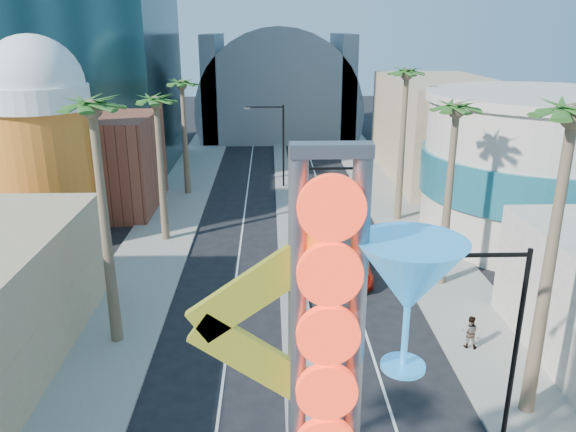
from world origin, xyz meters
name	(u,v)px	position (x,y,z in m)	size (l,w,h in m)	color
sidewalk_west	(171,217)	(-9.50, 35.00, 0.07)	(5.00, 100.00, 0.15)	gray
sidewalk_east	(401,215)	(9.50, 35.00, 0.07)	(5.00, 100.00, 0.15)	gray
median	(285,205)	(0.00, 38.00, 0.07)	(1.60, 84.00, 0.15)	gray
brick_filler_west	(96,163)	(-16.00, 38.00, 4.00)	(10.00, 10.00, 8.00)	brown
filler_east	(438,129)	(16.00, 48.00, 5.00)	(10.00, 20.00, 10.00)	tan
beer_mug	(41,135)	(-17.00, 30.00, 7.84)	(7.00, 7.00, 14.50)	#C6751A
turquoise_building	(538,168)	(18.00, 30.00, 5.25)	(16.60, 16.60, 10.60)	#AFA694
canopy	(278,105)	(0.00, 72.00, 4.31)	(22.00, 16.00, 22.00)	slate
neon_sign	(360,357)	(0.82, 2.96, 7.31)	(6.53, 2.60, 12.55)	gray
streetlight_0	(305,221)	(0.55, 20.00, 4.88)	(3.79, 0.25, 8.00)	black
streetlight_1	(278,138)	(-0.55, 44.00, 4.88)	(3.79, 0.25, 8.00)	black
streetlight_2	(504,334)	(6.72, 8.00, 4.83)	(3.45, 0.25, 8.00)	black
palm_1	(94,125)	(-9.00, 16.00, 10.82)	(2.40, 2.40, 12.70)	brown
palm_2	(157,111)	(-9.00, 30.00, 9.48)	(2.40, 2.40, 11.20)	brown
palm_3	(182,91)	(-9.00, 42.00, 9.48)	(2.40, 2.40, 11.20)	brown
palm_5	(570,138)	(9.00, 10.00, 11.27)	(2.40, 2.40, 13.20)	brown
palm_6	(456,121)	(9.00, 22.00, 9.93)	(2.40, 2.40, 11.70)	brown
palm_7	(406,84)	(9.00, 34.00, 10.82)	(2.40, 2.40, 12.70)	brown
red_pickup	(350,267)	(3.62, 23.05, 0.77)	(2.56, 5.56, 1.55)	#AF1D0D
pedestrian_b	(470,332)	(8.22, 14.70, 0.97)	(0.80, 0.62, 1.65)	gray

